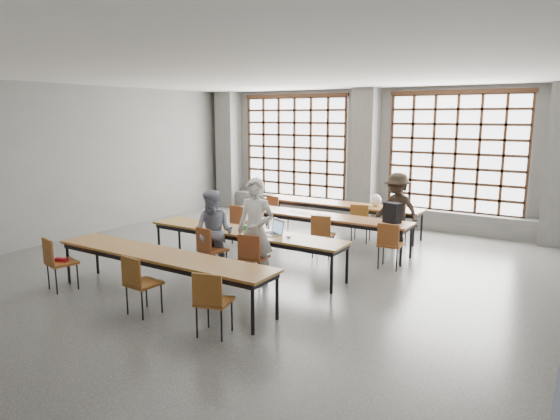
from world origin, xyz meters
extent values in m
plane|color=#474745|center=(0.00, 0.00, 0.00)|extent=(11.00, 11.00, 0.00)
plane|color=silver|center=(0.00, 0.00, 3.50)|extent=(11.00, 11.00, 0.00)
plane|color=#62625F|center=(0.00, 5.50, 1.75)|extent=(10.00, 0.00, 10.00)
plane|color=#62625F|center=(-5.00, 0.00, 1.75)|extent=(0.00, 11.00, 11.00)
cube|color=#555553|center=(-4.50, 5.22, 1.75)|extent=(0.60, 0.55, 3.50)
cube|color=#555553|center=(0.00, 5.22, 1.75)|extent=(0.60, 0.55, 3.50)
cube|color=white|center=(-2.25, 5.48, 1.90)|extent=(3.20, 0.02, 2.80)
cube|color=black|center=(-2.25, 5.40, 1.90)|extent=(3.20, 0.05, 2.80)
cube|color=black|center=(-2.25, 5.40, 0.45)|extent=(3.32, 0.07, 0.10)
cube|color=black|center=(-2.25, 5.40, 3.35)|extent=(3.32, 0.07, 0.10)
cube|color=white|center=(2.25, 5.48, 1.90)|extent=(3.20, 0.02, 2.80)
cube|color=black|center=(2.25, 5.40, 1.90)|extent=(3.20, 0.05, 2.80)
cube|color=black|center=(2.25, 5.40, 0.45)|extent=(3.32, 0.07, 0.10)
cube|color=black|center=(2.25, 5.40, 3.35)|extent=(3.32, 0.07, 0.10)
cube|color=#555553|center=(0.00, 5.30, 0.25)|extent=(9.80, 0.35, 0.50)
cube|color=brown|center=(0.00, 3.77, 0.71)|extent=(4.00, 0.70, 0.04)
cube|color=black|center=(0.00, 3.77, 0.65)|extent=(3.90, 0.64, 0.08)
cylinder|color=black|center=(-1.92, 3.48, 0.34)|extent=(0.05, 0.05, 0.69)
cylinder|color=black|center=(-1.92, 4.06, 0.34)|extent=(0.05, 0.05, 0.69)
cylinder|color=black|center=(1.92, 3.48, 0.34)|extent=(0.05, 0.05, 0.69)
cylinder|color=black|center=(1.92, 4.06, 0.34)|extent=(0.05, 0.05, 0.69)
cube|color=brown|center=(0.25, 2.23, 0.71)|extent=(4.00, 0.70, 0.04)
cube|color=black|center=(0.25, 2.23, 0.65)|extent=(3.90, 0.64, 0.08)
cylinder|color=black|center=(-1.67, 1.94, 0.34)|extent=(0.05, 0.05, 0.69)
cylinder|color=black|center=(-1.67, 2.52, 0.34)|extent=(0.05, 0.05, 0.69)
cylinder|color=black|center=(2.17, 1.94, 0.34)|extent=(0.05, 0.05, 0.69)
cylinder|color=black|center=(2.17, 2.52, 0.34)|extent=(0.05, 0.05, 0.69)
cube|color=brown|center=(-0.17, 0.17, 0.71)|extent=(4.00, 0.70, 0.04)
cube|color=black|center=(-0.17, 0.17, 0.65)|extent=(3.90, 0.64, 0.08)
cylinder|color=black|center=(-2.09, -0.12, 0.34)|extent=(0.05, 0.05, 0.69)
cylinder|color=black|center=(-2.09, 0.46, 0.34)|extent=(0.05, 0.05, 0.69)
cylinder|color=black|center=(1.75, -0.12, 0.34)|extent=(0.05, 0.05, 0.69)
cylinder|color=black|center=(1.75, 0.46, 0.34)|extent=(0.05, 0.05, 0.69)
cube|color=brown|center=(-0.34, -1.75, 0.71)|extent=(4.00, 0.70, 0.04)
cube|color=black|center=(-0.34, -1.75, 0.65)|extent=(3.90, 0.64, 0.08)
cylinder|color=black|center=(-2.26, -2.04, 0.34)|extent=(0.05, 0.05, 0.69)
cylinder|color=black|center=(-2.26, -1.46, 0.34)|extent=(0.05, 0.05, 0.69)
cylinder|color=black|center=(1.58, -2.04, 0.34)|extent=(0.05, 0.05, 0.69)
cylinder|color=black|center=(1.58, -1.46, 0.34)|extent=(0.05, 0.05, 0.69)
cube|color=brown|center=(-1.40, 3.22, 0.45)|extent=(0.50, 0.50, 0.04)
cube|color=brown|center=(-1.44, 3.03, 0.68)|extent=(0.40, 0.12, 0.40)
cylinder|color=black|center=(-1.40, 3.22, 0.23)|extent=(0.02, 0.02, 0.45)
cube|color=brown|center=(0.80, 3.22, 0.45)|extent=(0.49, 0.49, 0.04)
cube|color=brown|center=(0.84, 3.03, 0.68)|extent=(0.40, 0.10, 0.40)
cylinder|color=black|center=(0.80, 3.22, 0.23)|extent=(0.02, 0.02, 0.45)
cube|color=maroon|center=(1.60, 3.22, 0.45)|extent=(0.45, 0.45, 0.04)
cube|color=maroon|center=(1.59, 3.02, 0.68)|extent=(0.40, 0.06, 0.40)
cylinder|color=black|center=(1.60, 3.22, 0.23)|extent=(0.02, 0.02, 0.45)
cube|color=brown|center=(-1.35, 1.68, 0.45)|extent=(0.45, 0.45, 0.04)
cube|color=brown|center=(-1.36, 1.48, 0.68)|extent=(0.40, 0.06, 0.40)
cylinder|color=black|center=(-1.35, 1.68, 0.23)|extent=(0.02, 0.02, 0.45)
cube|color=brown|center=(0.65, 1.68, 0.45)|extent=(0.50, 0.50, 0.04)
cube|color=brown|center=(0.70, 1.49, 0.68)|extent=(0.40, 0.11, 0.40)
cylinder|color=black|center=(0.65, 1.68, 0.23)|extent=(0.02, 0.02, 0.45)
cube|color=brown|center=(2.05, 1.68, 0.45)|extent=(0.46, 0.46, 0.04)
cube|color=brown|center=(2.07, 1.48, 0.68)|extent=(0.40, 0.07, 0.40)
cylinder|color=black|center=(2.05, 1.68, 0.23)|extent=(0.02, 0.02, 0.45)
cube|color=maroon|center=(-0.47, -0.38, 0.45)|extent=(0.49, 0.49, 0.04)
cube|color=maroon|center=(-0.51, -0.58, 0.68)|extent=(0.40, 0.11, 0.40)
cylinder|color=black|center=(-0.47, -0.38, 0.23)|extent=(0.02, 0.02, 0.45)
cube|color=brown|center=(0.43, -0.38, 0.45)|extent=(0.48, 0.48, 0.04)
cube|color=brown|center=(0.46, -0.58, 0.68)|extent=(0.40, 0.10, 0.40)
cylinder|color=black|center=(0.43, -0.38, 0.23)|extent=(0.02, 0.02, 0.45)
cube|color=brown|center=(-2.04, -2.30, 0.45)|extent=(0.51, 0.51, 0.04)
cube|color=brown|center=(-2.09, -2.50, 0.68)|extent=(0.40, 0.12, 0.40)
cylinder|color=black|center=(-2.04, -2.30, 0.23)|extent=(0.02, 0.02, 0.45)
cube|color=brown|center=(-0.14, -2.30, 0.45)|extent=(0.45, 0.45, 0.04)
cube|color=brown|center=(-0.16, -2.50, 0.68)|extent=(0.40, 0.06, 0.40)
cylinder|color=black|center=(-0.14, -2.30, 0.23)|extent=(0.02, 0.02, 0.45)
cube|color=brown|center=(1.16, -2.30, 0.45)|extent=(0.52, 0.52, 0.04)
cube|color=brown|center=(1.21, -2.49, 0.68)|extent=(0.39, 0.14, 0.40)
cylinder|color=black|center=(1.16, -2.30, 0.23)|extent=(0.02, 0.02, 0.45)
imported|color=silver|center=(0.43, -0.33, 0.90)|extent=(0.71, 0.53, 1.80)
imported|color=#182349|center=(-0.47, -0.33, 0.76)|extent=(0.85, 0.73, 1.52)
imported|color=black|center=(1.60, 3.27, 0.80)|extent=(1.13, 0.79, 1.60)
cube|color=#BABABF|center=(0.38, 0.22, 0.74)|extent=(0.44, 0.39, 0.02)
cube|color=black|center=(0.37, 0.21, 0.75)|extent=(0.35, 0.29, 0.00)
cube|color=#BABABF|center=(0.44, 0.34, 0.86)|extent=(0.35, 0.22, 0.26)
cube|color=#8CBCF2|center=(0.43, 0.33, 0.83)|extent=(0.30, 0.18, 0.21)
cube|color=silver|center=(1.35, 3.82, 0.74)|extent=(0.40, 0.32, 0.02)
cube|color=black|center=(1.35, 3.81, 0.75)|extent=(0.33, 0.23, 0.00)
cube|color=silver|center=(1.38, 3.96, 0.86)|extent=(0.37, 0.13, 0.26)
cube|color=#89AFEE|center=(1.37, 3.95, 0.83)|extent=(0.31, 0.10, 0.21)
ellipsoid|color=white|center=(0.78, 0.15, 0.75)|extent=(0.11, 0.09, 0.04)
cube|color=#2F7C28|center=(-0.22, 0.25, 0.78)|extent=(0.26, 0.14, 0.09)
cube|color=black|center=(0.01, 0.07, 0.74)|extent=(0.13, 0.07, 0.01)
cube|color=white|center=(-0.35, 2.28, 0.73)|extent=(0.30, 0.21, 0.00)
cube|color=silver|center=(-0.05, 2.18, 0.73)|extent=(0.34, 0.28, 0.00)
cube|color=silver|center=(0.35, 2.23, 0.73)|extent=(0.31, 0.23, 0.00)
cube|color=black|center=(1.85, 2.28, 0.93)|extent=(0.36, 0.28, 0.40)
ellipsoid|color=white|center=(0.90, 3.82, 0.87)|extent=(0.30, 0.26, 0.29)
cube|color=maroon|center=(-2.04, -2.30, 0.50)|extent=(0.22, 0.14, 0.06)
camera|label=1|loc=(5.13, -6.97, 2.80)|focal=32.00mm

